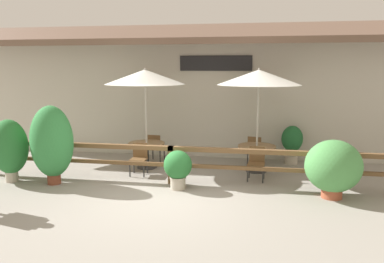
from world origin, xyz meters
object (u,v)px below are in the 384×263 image
Objects in this scene: potted_plant_tall_tropical at (292,142)px; dining_table_middle at (257,151)px; potted_plant_entrance_palm at (52,142)px; potted_plant_corner_fern at (10,148)px; chair_near_wallside at (156,146)px; potted_plant_small_flowering at (333,167)px; patio_umbrella_middle at (259,77)px; chair_middle_streetside at (256,162)px; dining_table_near at (147,148)px; chair_near_streetside at (139,157)px; potted_plant_broad_leaf at (178,167)px; patio_umbrella_near at (145,77)px; chair_middle_wallside at (255,149)px.

dining_table_middle is at bearing -135.36° from potted_plant_tall_tropical.
potted_plant_entrance_palm is 1.18m from potted_plant_corner_fern.
potted_plant_small_flowering is at bearing 157.62° from chair_near_wallside.
patio_umbrella_middle is 3.34× the size of chair_middle_streetside.
chair_near_wallside reaches higher than dining_table_near.
dining_table_middle is (3.12, 0.85, 0.11)m from chair_near_streetside.
dining_table_middle is (3.06, -0.59, 0.11)m from chair_near_wallside.
patio_umbrella_middle reaches higher than potted_plant_corner_fern.
potted_plant_entrance_palm reaches higher than dining_table_middle.
potted_plant_corner_fern is (-3.00, -1.88, 0.29)m from dining_table_near.
chair_near_wallside is at bearing 160.52° from chair_middle_streetside.
potted_plant_corner_fern is 7.79m from potted_plant_tall_tropical.
dining_table_middle is 2.62m from potted_plant_broad_leaf.
patio_umbrella_near reaches higher than chair_near_wallside.
potted_plant_broad_leaf is (-1.84, -1.06, 0.05)m from chair_middle_streetside.
potted_plant_corner_fern is at bearing -161.87° from patio_umbrella_middle.
patio_umbrella_middle is 3.34× the size of chair_middle_wallside.
potted_plant_broad_leaf reaches higher than chair_near_streetside.
chair_middle_streetside is 0.73× the size of potted_plant_tall_tropical.
chair_near_wallside is 3.27m from potted_plant_entrance_palm.
chair_near_streetside is at bearing -155.74° from potted_plant_tall_tropical.
potted_plant_tall_tropical is (7.17, 3.03, -0.20)m from potted_plant_corner_fern.
potted_plant_small_flowering is at bearing -48.74° from dining_table_middle.
potted_plant_small_flowering is at bearing -20.21° from dining_table_near.
potted_plant_small_flowering is (7.80, 0.11, -0.17)m from potted_plant_corner_fern.
chair_near_streetside is at bearing -164.78° from dining_table_middle.
potted_plant_broad_leaf is at bearing -134.91° from potted_plant_tall_tropical.
potted_plant_corner_fern is (-6.13, -2.01, -1.72)m from patio_umbrella_middle.
chair_middle_streetside is at bearing 13.59° from potted_plant_entrance_palm.
chair_near_streetside and chair_middle_wallside have the same top height.
chair_middle_streetside is at bearing 146.69° from potted_plant_small_flowering.
potted_plant_broad_leaf is (4.29, 0.14, -0.35)m from potted_plant_corner_fern.
potted_plant_corner_fern reaches higher than potted_plant_small_flowering.
potted_plant_corner_fern is (-6.13, -2.01, 0.29)m from dining_table_middle.
potted_plant_broad_leaf reaches higher than dining_table_middle.
chair_middle_streetside is 2.13m from potted_plant_broad_leaf.
dining_table_near is 5.11m from potted_plant_small_flowering.
patio_umbrella_middle is at bearing 45.35° from potted_plant_broad_leaf.
patio_umbrella_middle is 1.78× the size of potted_plant_corner_fern.
dining_table_near is 3.23m from chair_middle_wallside.
potted_plant_entrance_palm is at bearing 42.08° from chair_middle_wallside.
chair_near_wallside is 0.91× the size of potted_plant_broad_leaf.
chair_middle_wallside is at bearing 16.82° from dining_table_near.
chair_middle_streetside is 0.65× the size of potted_plant_small_flowering.
patio_umbrella_near is 2.01m from dining_table_near.
chair_near_streetside is 3.24m from dining_table_middle.
chair_near_wallside is 5.34m from potted_plant_small_flowering.
potted_plant_broad_leaf is (-1.84, -1.86, -0.06)m from dining_table_middle.
potted_plant_entrance_palm is at bearing -153.26° from potted_plant_tall_tropical.
patio_umbrella_near reaches higher than potted_plant_entrance_palm.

